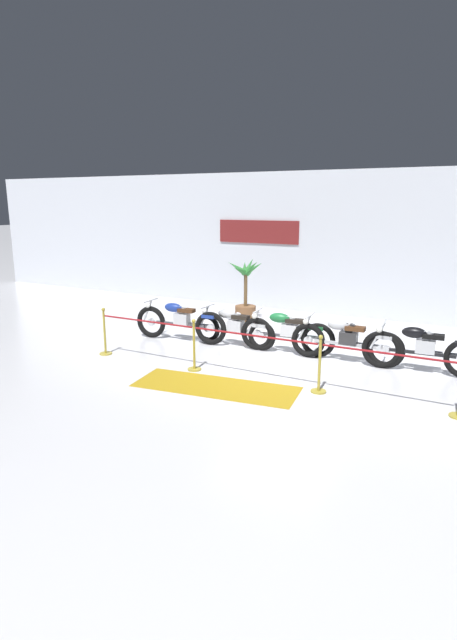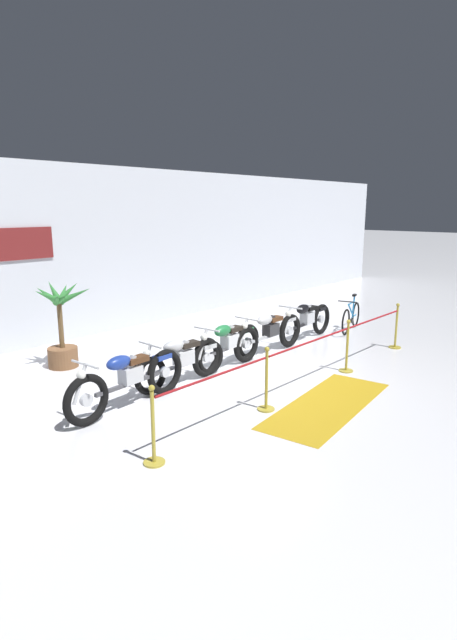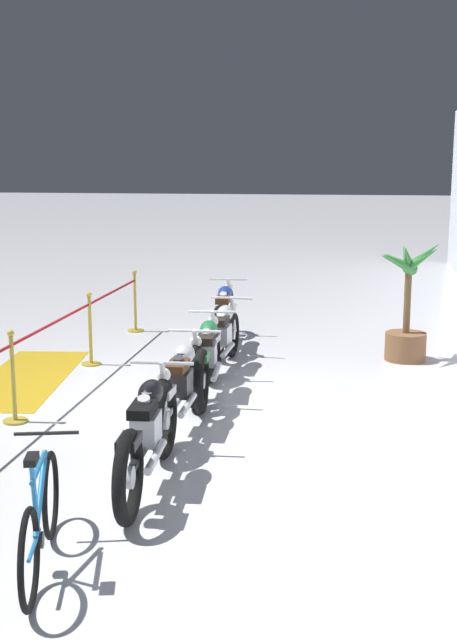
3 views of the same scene
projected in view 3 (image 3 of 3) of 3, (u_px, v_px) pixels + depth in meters
ground_plane at (151, 394)px, 10.02m from camera, size 120.00×120.00×0.00m
motorcycle_blue_0 at (224, 316)px, 12.49m from camera, size 2.44×0.62×0.98m
motorcycle_silver_1 at (223, 337)px, 11.15m from camera, size 2.13×0.62×0.92m
motorcycle_green_2 at (208, 358)px, 9.88m from camera, size 2.17×0.62×0.96m
motorcycle_silver_3 at (181, 388)px, 8.59m from camera, size 2.40×0.62×0.96m
motorcycle_black_4 at (148, 433)px, 7.13m from camera, size 2.33×0.62×0.97m
bicycle at (41, 521)px, 5.66m from camera, size 1.66×0.57×0.94m
potted_palm_left_of_row at (407, 308)px, 11.57m from camera, size 1.12×0.92×1.78m
stanchion_far_left at (89, 317)px, 11.31m from camera, size 7.29×0.28×1.05m
stanchion_mid_left at (91, 340)px, 11.39m from camera, size 0.28×0.28×1.05m
stanchion_mid_right at (14, 391)px, 8.88m from camera, size 0.28×0.28×1.05m
floor_banner at (25, 378)px, 10.74m from camera, size 3.14×1.44×0.01m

